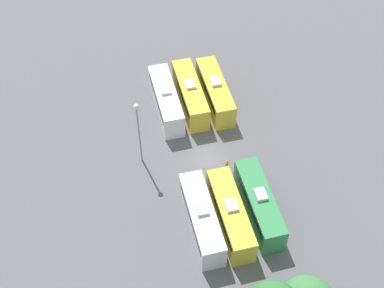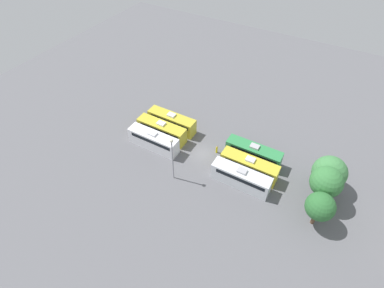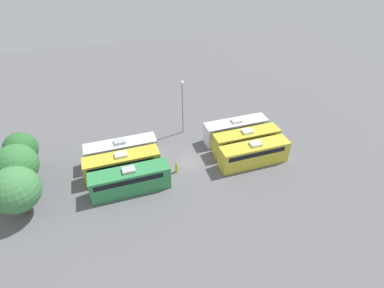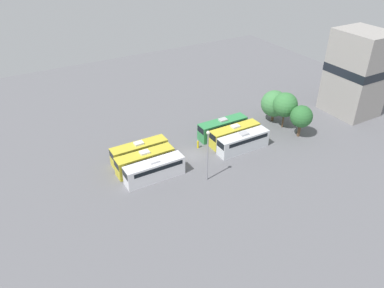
# 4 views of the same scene
# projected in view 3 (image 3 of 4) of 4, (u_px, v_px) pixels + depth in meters

# --- Properties ---
(ground_plane) EXTENTS (116.86, 116.86, 0.00)m
(ground_plane) POSITION_uv_depth(u_px,v_px,m) (188.00, 161.00, 44.14)
(ground_plane) COLOR slate
(bus_0) EXTENTS (2.58, 10.18, 3.70)m
(bus_0) POSITION_uv_depth(u_px,v_px,m) (254.00, 153.00, 42.74)
(bus_0) COLOR gold
(bus_0) RESTS_ON ground_plane
(bus_1) EXTENTS (2.58, 10.18, 3.70)m
(bus_1) POSITION_uv_depth(u_px,v_px,m) (246.00, 140.00, 45.24)
(bus_1) COLOR gold
(bus_1) RESTS_ON ground_plane
(bus_2) EXTENTS (2.58, 10.18, 3.70)m
(bus_2) POSITION_uv_depth(u_px,v_px,m) (235.00, 129.00, 47.60)
(bus_2) COLOR white
(bus_2) RESTS_ON ground_plane
(bus_3) EXTENTS (2.58, 10.18, 3.70)m
(bus_3) POSITION_uv_depth(u_px,v_px,m) (130.00, 180.00, 38.36)
(bus_3) COLOR #338C4C
(bus_3) RESTS_ON ground_plane
(bus_4) EXTENTS (2.58, 10.18, 3.70)m
(bus_4) POSITION_uv_depth(u_px,v_px,m) (122.00, 164.00, 40.78)
(bus_4) COLOR gold
(bus_4) RESTS_ON ground_plane
(bus_5) EXTENTS (2.58, 10.18, 3.70)m
(bus_5) POSITION_uv_depth(u_px,v_px,m) (121.00, 151.00, 43.16)
(bus_5) COLOR silver
(bus_5) RESTS_ON ground_plane
(worker_person) EXTENTS (0.36, 0.36, 1.70)m
(worker_person) POSITION_uv_depth(u_px,v_px,m) (177.00, 167.00, 41.86)
(worker_person) COLOR gold
(worker_person) RESTS_ON ground_plane
(light_pole) EXTENTS (0.60, 0.60, 9.29)m
(light_pole) POSITION_uv_depth(u_px,v_px,m) (182.00, 99.00, 46.64)
(light_pole) COLOR gray
(light_pole) RESTS_ON ground_plane
(tree_0) EXTENTS (5.53, 5.53, 6.77)m
(tree_0) POSITION_uv_depth(u_px,v_px,m) (15.00, 190.00, 33.95)
(tree_0) COLOR brown
(tree_0) RESTS_ON ground_plane
(tree_1) EXTENTS (4.98, 4.98, 7.58)m
(tree_1) POSITION_uv_depth(u_px,v_px,m) (17.00, 164.00, 35.80)
(tree_1) COLOR brown
(tree_1) RESTS_ON ground_plane
(tree_2) EXTENTS (4.33, 4.33, 6.53)m
(tree_2) POSITION_uv_depth(u_px,v_px,m) (21.00, 149.00, 39.51)
(tree_2) COLOR brown
(tree_2) RESTS_ON ground_plane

